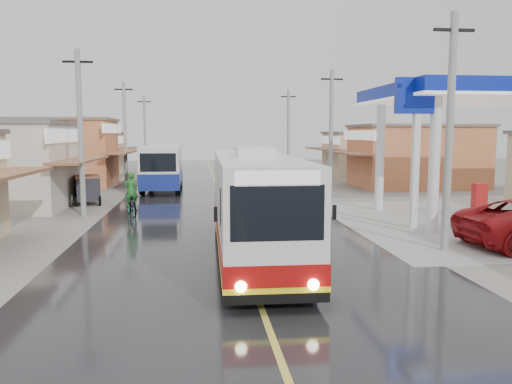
% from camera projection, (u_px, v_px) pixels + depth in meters
% --- Properties ---
extents(ground, '(120.00, 120.00, 0.00)m').
position_uv_depth(ground, '(242.00, 257.00, 16.39)').
color(ground, slate).
rests_on(ground, ground).
extents(road, '(12.00, 90.00, 0.02)m').
position_uv_depth(road, '(221.00, 198.00, 31.18)').
color(road, black).
rests_on(road, ground).
extents(centre_line, '(0.15, 90.00, 0.01)m').
position_uv_depth(centre_line, '(221.00, 198.00, 31.18)').
color(centre_line, '#D8CC4C').
rests_on(centre_line, road).
extents(shopfronts_left, '(11.00, 44.00, 5.20)m').
position_uv_depth(shopfronts_left, '(20.00, 195.00, 32.64)').
color(shopfronts_left, tan).
rests_on(shopfronts_left, ground).
extents(shopfronts_right, '(11.00, 44.00, 4.80)m').
position_uv_depth(shopfronts_right, '(473.00, 201.00, 29.96)').
color(shopfronts_right, beige).
rests_on(shopfronts_right, ground).
extents(utility_poles_left, '(1.60, 50.00, 8.00)m').
position_uv_depth(utility_poles_left, '(109.00, 198.00, 31.36)').
color(utility_poles_left, gray).
rests_on(utility_poles_left, ground).
extents(utility_poles_right, '(1.60, 36.00, 8.00)m').
position_uv_depth(utility_poles_right, '(330.00, 197.00, 31.99)').
color(utility_poles_right, gray).
rests_on(utility_poles_right, ground).
extents(coach_bus, '(2.78, 11.49, 3.57)m').
position_uv_depth(coach_bus, '(253.00, 204.00, 16.43)').
color(coach_bus, silver).
rests_on(coach_bus, road).
extents(second_bus, '(2.66, 9.53, 3.16)m').
position_uv_depth(second_bus, '(163.00, 166.00, 35.70)').
color(second_bus, silver).
rests_on(second_bus, road).
extents(cyclist, '(1.28, 2.12, 2.16)m').
position_uv_depth(cyclist, '(132.00, 201.00, 24.44)').
color(cyclist, black).
rests_on(cyclist, ground).
extents(tricycle_near, '(1.91, 2.27, 1.65)m').
position_uv_depth(tricycle_near, '(87.00, 188.00, 28.40)').
color(tricycle_near, '#26262D').
rests_on(tricycle_near, ground).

